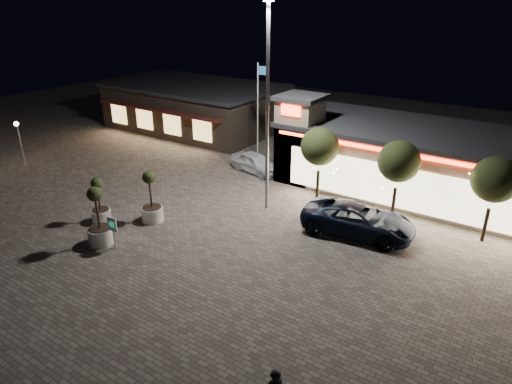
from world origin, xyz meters
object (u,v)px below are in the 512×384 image
Objects in this scene: pickup_truck at (358,220)px; planter_mid at (99,226)px; white_sedan at (255,163)px; planter_left at (100,208)px; valet_sign at (112,227)px.

planter_mid is at bearing 121.18° from pickup_truck.
pickup_truck is 14.01m from planter_mid.
white_sedan is 13.58m from planter_mid.
white_sedan is at bearing 76.00° from planter_left.
planter_mid reaches higher than pickup_truck.
planter_mid is at bearing -170.81° from white_sedan.
planter_mid is (-10.98, -8.69, 0.15)m from pickup_truck.
planter_left reaches higher than pickup_truck.
planter_mid is 1.83× the size of valet_sign.
pickup_truck is 2.25× the size of planter_left.
pickup_truck is at bearing 38.36° from planter_mid.
pickup_truck is 3.46× the size of valet_sign.
pickup_truck is 11.23m from white_sedan.
planter_mid is at bearing -38.94° from planter_left.
planter_mid reaches higher than planter_left.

